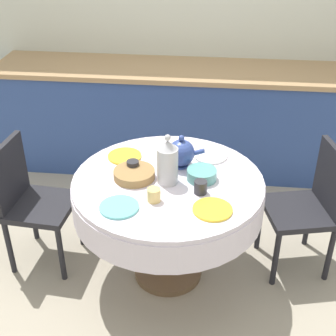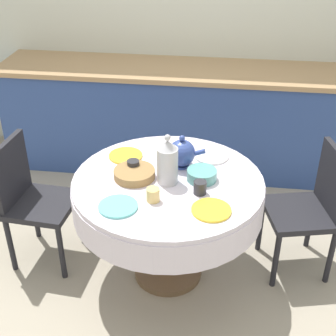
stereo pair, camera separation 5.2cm
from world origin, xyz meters
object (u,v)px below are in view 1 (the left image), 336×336
object	(u,v)px
teapot	(181,153)
chair_left	(310,203)
chair_right	(30,198)
coffee_carafe	(167,162)

from	to	relation	value
teapot	chair_left	bearing A→B (deg)	3.15
chair_right	teapot	xyz separation A→B (m)	(0.97, 0.09, 0.34)
coffee_carafe	chair_left	bearing A→B (deg)	14.67
chair_right	teapot	size ratio (longest dim) A/B	3.85
chair_right	teapot	distance (m)	1.03
coffee_carafe	teapot	world-z (taller)	coffee_carafe
coffee_carafe	teapot	xyz separation A→B (m)	(0.06, 0.19, -0.04)
chair_left	chair_right	bearing A→B (deg)	81.10
chair_left	coffee_carafe	size ratio (longest dim) A/B	2.83
coffee_carafe	teapot	size ratio (longest dim) A/B	1.36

